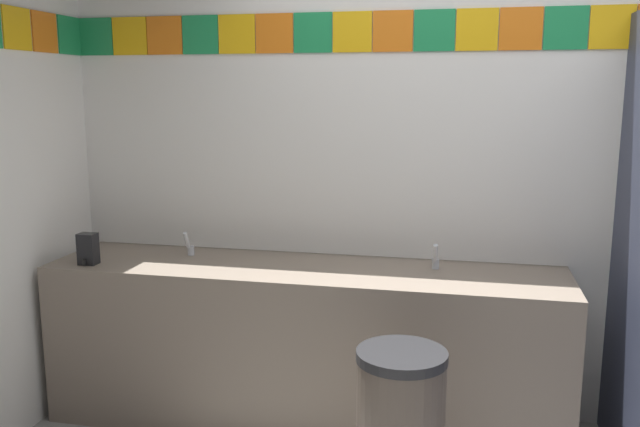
# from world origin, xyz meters

# --- Properties ---
(wall_back) EXTENTS (4.30, 0.09, 2.63)m
(wall_back) POSITION_xyz_m (-0.00, 1.44, 1.32)
(wall_back) COLOR white
(wall_back) RESTS_ON ground_plane
(vanity_counter) EXTENTS (2.59, 0.60, 0.83)m
(vanity_counter) POSITION_xyz_m (-0.80, 1.10, 0.42)
(vanity_counter) COLOR gray
(vanity_counter) RESTS_ON ground_plane
(faucet_left) EXTENTS (0.04, 0.10, 0.14)m
(faucet_left) POSITION_xyz_m (-1.45, 1.19, 0.88)
(faucet_left) COLOR silver
(faucet_left) RESTS_ON vanity_counter
(faucet_right) EXTENTS (0.04, 0.10, 0.14)m
(faucet_right) POSITION_xyz_m (-0.15, 1.19, 0.88)
(faucet_right) COLOR silver
(faucet_right) RESTS_ON vanity_counter
(soap_dispenser) EXTENTS (0.09, 0.09, 0.16)m
(soap_dispenser) POSITION_xyz_m (-1.88, 0.93, 0.91)
(soap_dispenser) COLOR black
(soap_dispenser) RESTS_ON vanity_counter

